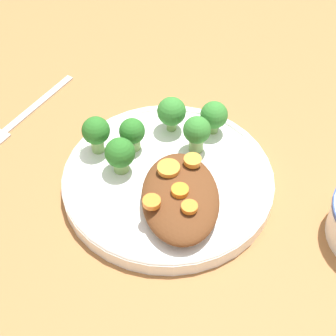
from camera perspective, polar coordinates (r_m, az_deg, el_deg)
ground_plane at (r=0.70m, az=-0.00°, el=-1.86°), size 4.00×4.00×0.00m
plate at (r=0.69m, az=-0.00°, el=-1.19°), size 0.26×0.26×0.02m
stew_mound at (r=0.64m, az=1.26°, el=-2.99°), size 0.14×0.09×0.03m
broccoli_floret_0 at (r=0.70m, az=-7.32°, el=3.64°), size 0.04×0.04×0.05m
broccoli_floret_1 at (r=0.70m, az=-3.66°, el=3.57°), size 0.03×0.03×0.05m
broccoli_floret_2 at (r=0.72m, az=0.36°, el=5.71°), size 0.04×0.04×0.05m
broccoli_floret_3 at (r=0.72m, az=4.70°, el=5.33°), size 0.04×0.04×0.05m
broccoli_floret_4 at (r=0.67m, az=-4.89°, el=1.42°), size 0.04×0.04×0.05m
broccoli_floret_5 at (r=0.70m, az=2.94°, el=3.68°), size 0.03×0.03×0.05m
carrot_slice_0 at (r=0.61m, az=2.19°, el=-3.98°), size 0.02×0.02×0.01m
carrot_slice_1 at (r=0.65m, az=-0.02°, el=-0.02°), size 0.03×0.03×0.01m
carrot_slice_2 at (r=0.62m, az=-1.67°, el=-3.46°), size 0.02×0.02×0.01m
carrot_slice_3 at (r=0.66m, az=2.51°, el=0.77°), size 0.02×0.02×0.01m
carrot_slice_4 at (r=0.63m, az=1.22°, el=-2.29°), size 0.02×0.02×0.01m
fork at (r=0.80m, az=-15.36°, el=4.45°), size 0.17×0.13×0.01m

